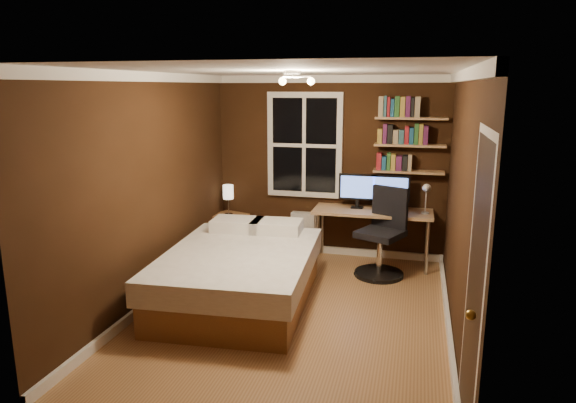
% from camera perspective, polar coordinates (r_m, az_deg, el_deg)
% --- Properties ---
extents(floor, '(4.20, 4.20, 0.00)m').
position_cam_1_polar(floor, '(5.58, 0.65, -12.29)').
color(floor, '#8D5D38').
rests_on(floor, ground).
extents(wall_back, '(3.20, 0.04, 2.50)m').
position_cam_1_polar(wall_back, '(7.20, 4.62, 3.82)').
color(wall_back, black).
rests_on(wall_back, ground).
extents(wall_left, '(0.04, 4.20, 2.50)m').
position_cam_1_polar(wall_left, '(5.75, -15.00, 1.19)').
color(wall_left, black).
rests_on(wall_left, ground).
extents(wall_right, '(0.04, 4.20, 2.50)m').
position_cam_1_polar(wall_right, '(5.05, 18.61, -0.61)').
color(wall_right, black).
rests_on(wall_right, ground).
extents(ceiling, '(3.20, 4.20, 0.02)m').
position_cam_1_polar(ceiling, '(5.06, 0.72, 14.34)').
color(ceiling, white).
rests_on(ceiling, wall_back).
extents(window, '(1.06, 0.06, 1.46)m').
position_cam_1_polar(window, '(7.19, 1.85, 6.26)').
color(window, white).
rests_on(window, wall_back).
extents(door, '(0.03, 0.82, 2.05)m').
position_cam_1_polar(door, '(3.64, 19.89, -9.53)').
color(door, black).
rests_on(door, ground).
extents(door_knob, '(0.06, 0.06, 0.06)m').
position_cam_1_polar(door_knob, '(3.37, 19.64, -11.79)').
color(door_knob, '#B38833').
rests_on(door_knob, door).
extents(ceiling_fixture, '(0.44, 0.44, 0.18)m').
position_cam_1_polar(ceiling_fixture, '(4.96, 0.44, 13.22)').
color(ceiling_fixture, beige).
rests_on(ceiling_fixture, ceiling).
extents(bookshelf_lower, '(0.92, 0.22, 0.03)m').
position_cam_1_polar(bookshelf_lower, '(6.98, 13.24, 3.25)').
color(bookshelf_lower, tan).
rests_on(bookshelf_lower, wall_back).
extents(books_row_lower, '(0.42, 0.16, 0.23)m').
position_cam_1_polar(books_row_lower, '(6.96, 13.29, 4.31)').
color(books_row_lower, maroon).
rests_on(books_row_lower, bookshelf_lower).
extents(bookshelf_middle, '(0.92, 0.22, 0.03)m').
position_cam_1_polar(bookshelf_middle, '(6.94, 13.38, 6.10)').
color(bookshelf_middle, tan).
rests_on(bookshelf_middle, wall_back).
extents(books_row_middle, '(0.60, 0.16, 0.23)m').
position_cam_1_polar(books_row_middle, '(6.92, 13.44, 7.17)').
color(books_row_middle, navy).
rests_on(books_row_middle, bookshelf_middle).
extents(bookshelf_upper, '(0.92, 0.22, 0.03)m').
position_cam_1_polar(bookshelf_upper, '(6.91, 13.53, 8.99)').
color(bookshelf_upper, tan).
rests_on(bookshelf_upper, wall_back).
extents(books_row_upper, '(0.54, 0.16, 0.23)m').
position_cam_1_polar(books_row_upper, '(6.90, 13.59, 10.06)').
color(books_row_upper, '#2B632A').
rests_on(books_row_upper, bookshelf_upper).
extents(bed, '(1.69, 2.26, 0.73)m').
position_cam_1_polar(bed, '(5.78, -5.35, -8.03)').
color(bed, brown).
rests_on(bed, ground).
extents(nightstand, '(0.55, 0.55, 0.54)m').
position_cam_1_polar(nightstand, '(7.52, -6.55, -3.47)').
color(nightstand, brown).
rests_on(nightstand, ground).
extents(bedside_lamp, '(0.15, 0.15, 0.44)m').
position_cam_1_polar(bedside_lamp, '(7.40, -6.64, 0.17)').
color(bedside_lamp, beige).
rests_on(bedside_lamp, nightstand).
extents(radiator, '(0.40, 0.14, 0.60)m').
position_cam_1_polar(radiator, '(7.36, 1.94, -3.53)').
color(radiator, beige).
rests_on(radiator, ground).
extents(desk, '(1.56, 0.59, 0.74)m').
position_cam_1_polar(desk, '(6.93, 9.37, -1.45)').
color(desk, tan).
rests_on(desk, ground).
extents(monitor_left, '(0.51, 0.12, 0.47)m').
position_cam_1_polar(monitor_left, '(6.96, 7.73, 1.16)').
color(monitor_left, black).
rests_on(monitor_left, desk).
extents(monitor_right, '(0.51, 0.12, 0.47)m').
position_cam_1_polar(monitor_right, '(6.92, 11.28, 0.97)').
color(monitor_right, black).
rests_on(monitor_right, desk).
extents(desk_lamp, '(0.14, 0.32, 0.44)m').
position_cam_1_polar(desk_lamp, '(6.74, 15.09, 0.33)').
color(desk_lamp, silver).
rests_on(desk_lamp, desk).
extents(office_chair, '(0.67, 0.67, 1.12)m').
position_cam_1_polar(office_chair, '(6.60, 10.42, -4.39)').
color(office_chair, black).
rests_on(office_chair, ground).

